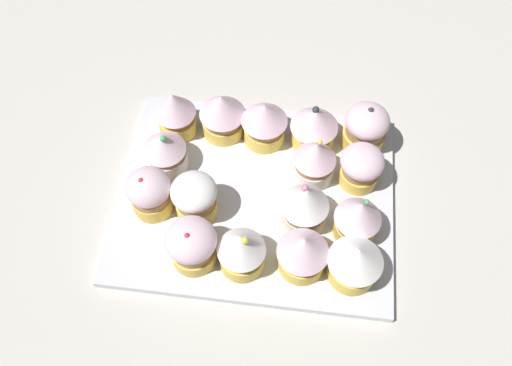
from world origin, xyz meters
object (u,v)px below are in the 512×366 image
at_px(cupcake_4, 195,197).
at_px(cupcake_7, 242,250).
at_px(cupcake_10, 305,205).
at_px(cupcake_15, 355,262).
at_px(cupcake_9, 315,160).
at_px(cupcake_8, 314,126).
at_px(baking_tray, 256,197).
at_px(cupcake_2, 150,192).
at_px(cupcake_14, 358,218).
at_px(cupcake_0, 175,112).
at_px(cupcake_6, 265,122).
at_px(cupcake_3, 222,114).
at_px(cupcake_5, 192,244).
at_px(cupcake_13, 361,167).
at_px(cupcake_12, 366,128).
at_px(cupcake_11, 303,252).
at_px(cupcake_1, 165,150).

relative_size(cupcake_4, cupcake_7, 0.90).
height_order(cupcake_10, cupcake_15, cupcake_10).
bearing_deg(cupcake_9, cupcake_8, -175.65).
relative_size(cupcake_4, cupcake_15, 1.00).
bearing_deg(baking_tray, cupcake_2, -75.30).
relative_size(baking_tray, cupcake_14, 4.89).
height_order(cupcake_0, cupcake_6, cupcake_0).
height_order(cupcake_0, cupcake_14, cupcake_0).
height_order(cupcake_2, cupcake_3, cupcake_3).
xyz_separation_m(cupcake_5, cupcake_14, (-0.06, 0.20, 0.00)).
xyz_separation_m(cupcake_9, cupcake_13, (-0.00, 0.06, -0.00)).
bearing_deg(cupcake_10, cupcake_4, -88.45).
xyz_separation_m(cupcake_7, cupcake_12, (-0.21, 0.15, -0.00)).
bearing_deg(cupcake_0, cupcake_14, 62.42).
height_order(cupcake_0, cupcake_15, cupcake_0).
distance_m(cupcake_10, cupcake_13, 0.10).
bearing_deg(cupcake_4, cupcake_0, -158.52).
bearing_deg(cupcake_4, cupcake_8, 132.62).
distance_m(cupcake_0, cupcake_10, 0.23).
xyz_separation_m(cupcake_4, cupcake_11, (0.06, 0.14, 0.00)).
height_order(baking_tray, cupcake_12, cupcake_12).
xyz_separation_m(cupcake_10, cupcake_14, (0.01, 0.07, -0.00)).
relative_size(cupcake_7, cupcake_15, 1.12).
distance_m(cupcake_2, cupcake_11, 0.21).
xyz_separation_m(cupcake_0, cupcake_15, (0.19, 0.26, -0.00)).
relative_size(cupcake_3, cupcake_14, 0.99).
height_order(cupcake_3, cupcake_13, cupcake_3).
bearing_deg(cupcake_7, cupcake_1, -137.47).
relative_size(cupcake_5, cupcake_12, 0.98).
height_order(cupcake_7, cupcake_14, cupcake_7).
relative_size(cupcake_2, cupcake_10, 0.90).
xyz_separation_m(baking_tray, cupcake_7, (0.10, -0.00, 0.04)).
xyz_separation_m(cupcake_8, cupcake_11, (0.19, -0.00, 0.00)).
height_order(cupcake_11, cupcake_13, cupcake_11).
bearing_deg(baking_tray, cupcake_3, -149.38).
height_order(cupcake_1, cupcake_12, cupcake_12).
relative_size(cupcake_4, cupcake_8, 0.94).
xyz_separation_m(cupcake_0, cupcake_2, (0.13, -0.01, -0.00)).
distance_m(cupcake_5, cupcake_15, 0.20).
xyz_separation_m(cupcake_5, cupcake_6, (-0.20, 0.07, 0.00)).
xyz_separation_m(cupcake_0, cupcake_9, (0.05, 0.20, -0.00)).
height_order(cupcake_6, cupcake_13, cupcake_6).
xyz_separation_m(cupcake_5, cupcake_8, (-0.20, 0.14, 0.00)).
distance_m(cupcake_1, cupcake_13, 0.26).
relative_size(baking_tray, cupcake_7, 4.76).
distance_m(cupcake_11, cupcake_14, 0.08).
distance_m(cupcake_1, cupcake_12, 0.28).
height_order(cupcake_6, cupcake_7, cupcake_7).
bearing_deg(cupcake_11, cupcake_14, 130.11).
relative_size(cupcake_1, cupcake_11, 0.96).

